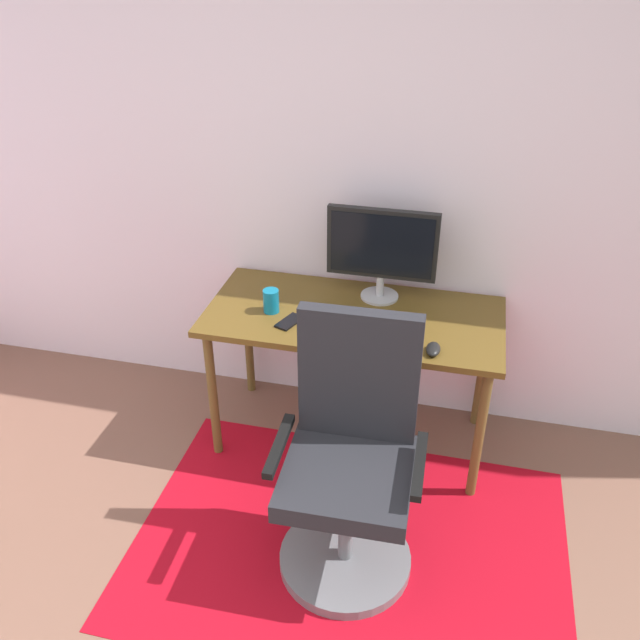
{
  "coord_description": "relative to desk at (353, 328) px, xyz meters",
  "views": [
    {
      "loc": [
        0.56,
        -0.79,
        2.3
      ],
      "look_at": [
        0.0,
        1.56,
        0.83
      ],
      "focal_mm": 37.55,
      "sensor_mm": 36.0,
      "label": 1
    }
  ],
  "objects": [
    {
      "name": "cell_phone",
      "position": [
        -0.27,
        -0.14,
        0.08
      ],
      "size": [
        0.11,
        0.16,
        0.01
      ],
      "primitive_type": "cube",
      "rotation": [
        0.0,
        0.0,
        -0.37
      ],
      "color": "black",
      "rests_on": "desk"
    },
    {
      "name": "wall_back",
      "position": [
        -0.1,
        0.39,
        0.65
      ],
      "size": [
        6.0,
        0.1,
        2.6
      ],
      "primitive_type": "cube",
      "color": "silver",
      "rests_on": "ground"
    },
    {
      "name": "area_rug",
      "position": [
        0.13,
        -0.68,
        -0.65
      ],
      "size": [
        1.81,
        1.27,
        0.01
      ],
      "primitive_type": "cube",
      "color": "#AC0A19",
      "rests_on": "ground"
    },
    {
      "name": "desk",
      "position": [
        0.0,
        0.0,
        0.0
      ],
      "size": [
        1.36,
        0.65,
        0.73
      ],
      "color": "brown",
      "rests_on": "ground"
    },
    {
      "name": "monitor",
      "position": [
        0.09,
        0.18,
        0.34
      ],
      "size": [
        0.51,
        0.18,
        0.45
      ],
      "color": "#B2B2B7",
      "rests_on": "desk"
    },
    {
      "name": "coffee_cup",
      "position": [
        -0.37,
        -0.07,
        0.13
      ],
      "size": [
        0.07,
        0.07,
        0.11
      ],
      "primitive_type": "cylinder",
      "color": "#0E6B90",
      "rests_on": "desk"
    },
    {
      "name": "keyboard",
      "position": [
        0.08,
        -0.21,
        0.09
      ],
      "size": [
        0.43,
        0.13,
        0.02
      ],
      "primitive_type": "cube",
      "color": "black",
      "rests_on": "desk"
    },
    {
      "name": "computer_mouse",
      "position": [
        0.38,
        -0.24,
        0.09
      ],
      "size": [
        0.06,
        0.1,
        0.03
      ],
      "primitive_type": "ellipsoid",
      "color": "black",
      "rests_on": "desk"
    },
    {
      "name": "office_chair",
      "position": [
        0.13,
        -0.72,
        -0.21
      ],
      "size": [
        0.57,
        0.54,
        1.09
      ],
      "rotation": [
        0.0,
        0.0,
        0.03
      ],
      "color": "slate",
      "rests_on": "ground"
    }
  ]
}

